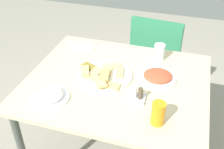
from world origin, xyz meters
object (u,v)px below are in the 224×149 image
(dining_chair, at_px, (156,59))
(paper_napkin, at_px, (82,47))
(soda_can, at_px, (158,113))
(drinking_glass, at_px, (159,52))
(pide_platter, at_px, (104,75))
(salad_plate_rice, at_px, (51,96))
(dining_table, at_px, (117,92))
(spoon, at_px, (83,46))
(fork, at_px, (81,48))
(salad_plate_greens, at_px, (158,76))
(condiment_caddy, at_px, (137,96))

(dining_chair, height_order, paper_napkin, dining_chair)
(soda_can, relative_size, drinking_glass, 1.14)
(pide_platter, xyz_separation_m, salad_plate_rice, (-0.21, -0.28, 0.01))
(dining_table, xyz_separation_m, spoon, (-0.35, 0.33, 0.09))
(pide_platter, bearing_deg, fork, 133.64)
(dining_table, distance_m, salad_plate_rice, 0.41)
(salad_plate_greens, xyz_separation_m, salad_plate_rice, (-0.52, -0.35, 0.00))
(dining_chair, bearing_deg, salad_plate_rice, -112.79)
(soda_can, distance_m, fork, 0.85)
(dining_chair, xyz_separation_m, paper_napkin, (-0.48, -0.44, 0.27))
(pide_platter, bearing_deg, condiment_caddy, -32.18)
(paper_napkin, distance_m, spoon, 0.02)
(dining_table, height_order, condiment_caddy, condiment_caddy)
(salad_plate_greens, bearing_deg, dining_table, -158.75)
(pide_platter, bearing_deg, salad_plate_greens, 13.53)
(salad_plate_greens, xyz_separation_m, fork, (-0.57, 0.20, -0.01))
(pide_platter, bearing_deg, spoon, 130.17)
(paper_napkin, xyz_separation_m, condiment_caddy, (0.50, -0.44, 0.02))
(dining_table, distance_m, pide_platter, 0.13)
(salad_plate_rice, xyz_separation_m, spoon, (-0.06, 0.59, -0.01))
(salad_plate_rice, bearing_deg, salad_plate_greens, 34.33)
(fork, bearing_deg, dining_table, -29.34)
(dining_chair, height_order, pide_platter, dining_chair)
(dining_chair, xyz_separation_m, condiment_caddy, (0.02, -0.89, 0.29))
(drinking_glass, bearing_deg, dining_table, -122.31)
(dining_table, distance_m, salad_plate_greens, 0.26)
(salad_plate_greens, relative_size, spoon, 1.12)
(paper_napkin, bearing_deg, dining_chair, 42.56)
(salad_plate_greens, relative_size, salad_plate_rice, 1.11)
(dining_table, relative_size, salad_plate_rice, 5.26)
(drinking_glass, relative_size, condiment_caddy, 1.16)
(dining_chair, distance_m, condiment_caddy, 0.93)
(dining_chair, relative_size, pide_platter, 2.60)
(salad_plate_greens, xyz_separation_m, spoon, (-0.57, 0.24, -0.01))
(soda_can, distance_m, drinking_glass, 0.60)
(pide_platter, bearing_deg, drinking_glass, 46.77)
(fork, bearing_deg, spoon, 100.57)
(salad_plate_greens, distance_m, drinking_glass, 0.23)
(drinking_glass, bearing_deg, paper_napkin, -179.64)
(paper_napkin, bearing_deg, condiment_caddy, -41.57)
(dining_table, bearing_deg, drinking_glass, 57.69)
(dining_table, distance_m, fork, 0.46)
(salad_plate_rice, xyz_separation_m, fork, (-0.06, 0.56, -0.01))
(dining_table, xyz_separation_m, fork, (-0.35, 0.29, 0.09))
(condiment_caddy, bearing_deg, salad_plate_greens, 71.67)
(salad_plate_rice, distance_m, paper_napkin, 0.58)
(pide_platter, bearing_deg, soda_can, -38.57)
(soda_can, height_order, spoon, soda_can)
(condiment_caddy, bearing_deg, paper_napkin, 138.43)
(soda_can, xyz_separation_m, paper_napkin, (-0.63, 0.59, -0.06))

